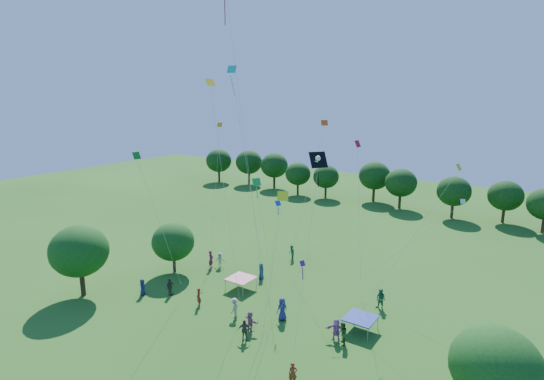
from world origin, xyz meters
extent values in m
cylinder|color=#422B19|center=(-17.44, 9.94, 1.02)|extent=(0.42, 0.42, 2.05)
ellipsoid|color=#194E17|center=(-17.44, 9.94, 4.17)|extent=(4.98, 4.98, 4.48)
cylinder|color=#422B19|center=(-14.50, 17.99, 0.73)|extent=(0.30, 0.30, 1.45)
ellipsoid|color=#194E17|center=(-14.50, 17.99, 3.23)|extent=(4.17, 4.17, 3.76)
ellipsoid|color=#194E17|center=(14.54, 12.94, 3.76)|extent=(4.56, 4.56, 4.10)
cylinder|color=#422B19|center=(-41.12, 55.27, 1.08)|extent=(0.44, 0.44, 2.15)
ellipsoid|color=#133D12|center=(-41.12, 55.27, 4.35)|extent=(5.17, 5.17, 4.65)
cylinder|color=#422B19|center=(-34.66, 56.91, 1.09)|extent=(0.45, 0.45, 2.17)
ellipsoid|color=#133D12|center=(-34.66, 56.91, 4.39)|extent=(5.22, 5.22, 4.70)
cylinder|color=#422B19|center=(-28.36, 56.56, 1.08)|extent=(0.44, 0.44, 2.15)
ellipsoid|color=#133D12|center=(-28.36, 56.56, 4.35)|extent=(5.17, 5.17, 4.65)
cylinder|color=#422B19|center=(-21.78, 54.28, 0.93)|extent=(0.38, 0.38, 1.87)
ellipsoid|color=#133D12|center=(-21.78, 54.28, 3.77)|extent=(4.48, 4.48, 4.03)
cylinder|color=#422B19|center=(-16.56, 54.89, 0.92)|extent=(0.38, 0.38, 1.84)
ellipsoid|color=#133D12|center=(-16.56, 54.89, 3.72)|extent=(4.42, 4.42, 3.98)
cylinder|color=#422B19|center=(-8.83, 57.29, 1.07)|extent=(0.44, 0.44, 2.14)
ellipsoid|color=#133D12|center=(-8.83, 57.29, 4.33)|extent=(5.14, 5.14, 4.63)
cylinder|color=#422B19|center=(-3.73, 55.12, 1.01)|extent=(0.42, 0.42, 2.03)
ellipsoid|color=#133D12|center=(-3.73, 55.12, 4.09)|extent=(4.86, 4.86, 4.37)
cylinder|color=#422B19|center=(4.25, 54.00, 0.98)|extent=(0.40, 0.40, 1.96)
ellipsoid|color=#133D12|center=(4.25, 54.00, 3.96)|extent=(4.71, 4.71, 4.24)
cylinder|color=#422B19|center=(10.62, 55.53, 0.96)|extent=(0.39, 0.39, 1.91)
ellipsoid|color=#133D12|center=(10.62, 55.53, 3.87)|extent=(4.59, 4.59, 4.13)
cylinder|color=#422B19|center=(15.42, 53.36, 0.94)|extent=(0.39, 0.39, 1.89)
cube|color=#F31C47|center=(-6.64, 18.74, 1.05)|extent=(2.20, 2.20, 0.08)
cylinder|color=#999999|center=(-7.64, 17.74, 0.55)|extent=(0.05, 0.05, 1.10)
cylinder|color=#999999|center=(-5.64, 17.74, 0.55)|extent=(0.05, 0.05, 1.10)
cylinder|color=#999999|center=(-7.64, 19.74, 0.55)|extent=(0.05, 0.05, 1.10)
cylinder|color=#999999|center=(-5.64, 19.74, 0.55)|extent=(0.05, 0.05, 1.10)
cube|color=navy|center=(5.13, 18.23, 1.05)|extent=(2.20, 2.20, 0.08)
cylinder|color=#999999|center=(4.13, 17.23, 0.55)|extent=(0.05, 0.05, 1.10)
cylinder|color=#999999|center=(6.13, 17.23, 0.55)|extent=(0.05, 0.05, 1.10)
cylinder|color=#999999|center=(4.13, 19.23, 0.55)|extent=(0.05, 0.05, 1.10)
cylinder|color=#999999|center=(6.13, 19.23, 0.55)|extent=(0.05, 0.05, 1.10)
imported|color=#1B1E51|center=(-13.13, 12.92, 0.75)|extent=(0.75, 0.83, 1.50)
imported|color=maroon|center=(-7.55, 14.20, 0.81)|extent=(0.72, 0.64, 1.61)
imported|color=#2B6545|center=(5.23, 22.28, 0.89)|extent=(0.94, 0.61, 1.78)
imported|color=#AC9C89|center=(-11.64, 21.61, 0.77)|extent=(1.10, 0.81, 1.54)
imported|color=#463E38|center=(-1.28, 12.34, 0.80)|extent=(1.02, 0.88, 1.61)
imported|color=#A25E81|center=(-1.71, 13.61, 0.78)|extent=(1.55, 0.89, 1.57)
imported|color=navy|center=(-0.58, 16.27, 0.93)|extent=(0.85, 1.04, 1.86)
imported|color=maroon|center=(-12.19, 20.85, 0.93)|extent=(0.66, 0.81, 1.87)
imported|color=#296037|center=(-6.52, 27.33, 0.81)|extent=(0.75, 0.91, 1.62)
imported|color=#A49F83|center=(-3.96, 14.52, 0.80)|extent=(0.67, 1.12, 1.61)
imported|color=#37312C|center=(-11.07, 14.25, 0.81)|extent=(0.55, 1.00, 1.63)
imported|color=#A962A6|center=(4.17, 16.10, 0.84)|extent=(1.65, 0.92, 1.67)
imported|color=#1A2A4E|center=(-6.39, 21.57, 0.80)|extent=(0.69, 0.89, 1.59)
imported|color=maroon|center=(4.12, 10.19, 0.74)|extent=(0.65, 0.64, 1.48)
imported|color=#274E21|center=(4.80, 15.77, 0.86)|extent=(0.75, 0.96, 1.72)
cube|color=black|center=(2.52, 15.86, 13.06)|extent=(1.24, 1.33, 1.02)
cube|color=black|center=(2.52, 15.91, 11.72)|extent=(0.09, 0.27, 1.18)
sphere|color=white|center=(2.52, 15.80, 13.16)|extent=(0.37, 0.37, 0.37)
cylinder|color=white|center=(2.52, 15.80, 12.88)|extent=(0.26, 0.52, 0.34)
cylinder|color=white|center=(2.52, 15.80, 12.88)|extent=(0.26, 0.52, 0.34)
cylinder|color=beige|center=(2.98, 13.62, 6.93)|extent=(0.95, 4.50, 11.27)
cube|color=red|center=(-4.33, 14.62, 23.57)|extent=(0.48, 0.51, 2.94)
cylinder|color=beige|center=(-2.88, 14.91, 13.27)|extent=(2.92, 0.72, 23.94)
cube|color=#F14C0E|center=(-2.15, 25.71, 14.87)|extent=(0.72, 0.68, 0.48)
cylinder|color=beige|center=(-3.63, 25.21, 7.96)|extent=(2.99, 1.01, 13.32)
cube|color=#E6B40C|center=(-3.77, 12.26, 18.16)|extent=(0.57, 0.71, 0.47)
cylinder|color=beige|center=(-3.74, 13.56, 9.60)|extent=(0.07, 2.62, 16.61)
cube|color=#E1F215|center=(2.14, 12.04, 11.26)|extent=(0.81, 0.73, 0.52)
cylinder|color=beige|center=(1.74, 11.35, 6.14)|extent=(0.81, 1.39, 9.68)
cube|color=green|center=(-5.93, 20.29, 9.82)|extent=(0.77, 0.85, 0.62)
cube|color=green|center=(-5.93, 20.34, 8.82)|extent=(0.10, 0.25, 1.05)
cylinder|color=beige|center=(-4.98, 20.07, 5.41)|extent=(1.92, 0.47, 8.21)
cube|color=blue|center=(-2.77, 18.96, 8.62)|extent=(0.46, 0.56, 0.39)
cube|color=blue|center=(-2.77, 19.01, 7.94)|extent=(0.12, 0.18, 0.74)
cylinder|color=beige|center=(-3.37, 19.25, 4.86)|extent=(1.23, 0.59, 7.12)
cube|color=#691686|center=(3.62, 12.02, 7.17)|extent=(0.28, 0.39, 0.32)
cube|color=#691686|center=(3.62, 12.07, 6.48)|extent=(0.14, 0.22, 0.92)
cylinder|color=beige|center=(2.58, 11.12, 4.16)|extent=(2.11, 1.82, 5.73)
cube|color=silver|center=(10.23, 25.27, 9.30)|extent=(0.42, 0.37, 0.35)
cylinder|color=beige|center=(6.51, 24.41, 5.22)|extent=(7.45, 1.74, 7.85)
cube|color=#0BB092|center=(-1.94, 12.31, 18.93)|extent=(0.65, 0.50, 0.48)
cube|color=#0BB092|center=(-1.94, 12.36, 17.91)|extent=(0.18, 0.29, 1.29)
cylinder|color=beige|center=(-1.40, 13.62, 10.00)|extent=(1.11, 2.65, 17.40)
cube|color=red|center=(1.91, 23.95, 13.36)|extent=(0.39, 0.66, 0.56)
cylinder|color=beige|center=(2.39, 23.82, 7.20)|extent=(0.98, 0.27, 11.80)
cube|color=#D4970B|center=(-15.98, 27.08, 14.10)|extent=(0.65, 0.53, 0.47)
cylinder|color=beige|center=(-14.98, 25.02, 7.58)|extent=(2.03, 4.15, 12.57)
cube|color=yellow|center=(10.70, 19.58, 12.81)|extent=(0.34, 0.49, 0.40)
cylinder|color=beige|center=(7.87, 18.88, 6.96)|extent=(5.69, 1.41, 11.33)
cube|color=#1A7815|center=(-7.43, 8.83, 13.38)|extent=(0.30, 0.54, 0.47)
cylinder|color=beige|center=(-8.64, 11.65, 7.23)|extent=(2.43, 5.65, 11.88)
camera|label=1|loc=(15.84, -9.34, 17.30)|focal=28.00mm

